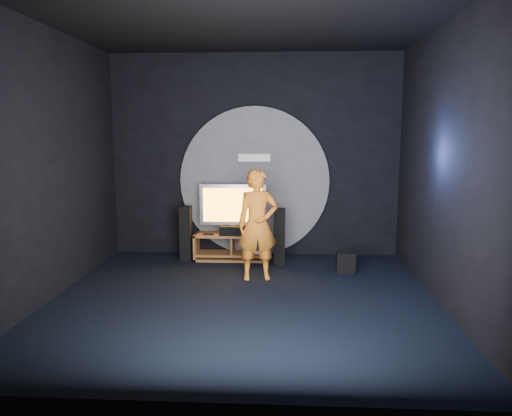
{
  "coord_description": "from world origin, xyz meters",
  "views": [
    {
      "loc": [
        0.53,
        -6.21,
        2.17
      ],
      "look_at": [
        0.11,
        1.05,
        1.05
      ],
      "focal_mm": 35.0,
      "sensor_mm": 36.0,
      "label": 1
    }
  ],
  "objects_px": {
    "tower_speaker_right": "(279,237)",
    "subwoofer": "(345,262)",
    "tower_speaker_left": "(186,233)",
    "player": "(258,225)",
    "tv": "(233,207)",
    "media_console": "(233,248)"
  },
  "relations": [
    {
      "from": "tv",
      "to": "player",
      "type": "relative_size",
      "value": 0.69
    },
    {
      "from": "tower_speaker_left",
      "to": "tower_speaker_right",
      "type": "bearing_deg",
      "value": -6.0
    },
    {
      "from": "tower_speaker_left",
      "to": "player",
      "type": "distance_m",
      "value": 1.64
    },
    {
      "from": "tower_speaker_left",
      "to": "tower_speaker_right",
      "type": "xyz_separation_m",
      "value": [
        1.58,
        -0.17,
        0.0
      ]
    },
    {
      "from": "tv",
      "to": "subwoofer",
      "type": "xyz_separation_m",
      "value": [
        1.84,
        -0.71,
        -0.75
      ]
    },
    {
      "from": "media_console",
      "to": "tower_speaker_left",
      "type": "xyz_separation_m",
      "value": [
        -0.79,
        -0.1,
        0.27
      ]
    },
    {
      "from": "media_console",
      "to": "subwoofer",
      "type": "height_order",
      "value": "media_console"
    },
    {
      "from": "tv",
      "to": "subwoofer",
      "type": "relative_size",
      "value": 3.6
    },
    {
      "from": "tower_speaker_left",
      "to": "player",
      "type": "bearing_deg",
      "value": -37.93
    },
    {
      "from": "subwoofer",
      "to": "player",
      "type": "distance_m",
      "value": 1.57
    },
    {
      "from": "tower_speaker_left",
      "to": "tv",
      "type": "bearing_deg",
      "value": 12.01
    },
    {
      "from": "tv",
      "to": "tower_speaker_left",
      "type": "height_order",
      "value": "tv"
    },
    {
      "from": "tv",
      "to": "tower_speaker_right",
      "type": "height_order",
      "value": "tv"
    },
    {
      "from": "media_console",
      "to": "tower_speaker_right",
      "type": "relative_size",
      "value": 1.38
    },
    {
      "from": "tower_speaker_left",
      "to": "subwoofer",
      "type": "relative_size",
      "value": 2.98
    },
    {
      "from": "media_console",
      "to": "tv",
      "type": "xyz_separation_m",
      "value": [
        -0.01,
        0.07,
        0.71
      ]
    },
    {
      "from": "tower_speaker_right",
      "to": "subwoofer",
      "type": "distance_m",
      "value": 1.14
    },
    {
      "from": "tv",
      "to": "player",
      "type": "bearing_deg",
      "value": -67.11
    },
    {
      "from": "player",
      "to": "tv",
      "type": "bearing_deg",
      "value": 103.38
    },
    {
      "from": "media_console",
      "to": "tower_speaker_right",
      "type": "bearing_deg",
      "value": -18.46
    },
    {
      "from": "tower_speaker_left",
      "to": "player",
      "type": "xyz_separation_m",
      "value": [
        1.27,
        -0.99,
        0.35
      ]
    },
    {
      "from": "media_console",
      "to": "subwoofer",
      "type": "relative_size",
      "value": 4.12
    }
  ]
}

